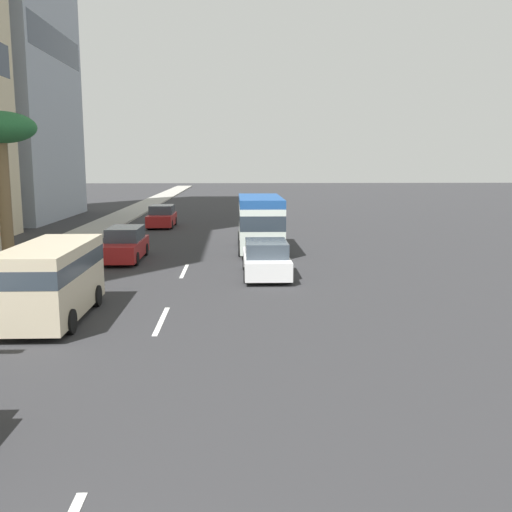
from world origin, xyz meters
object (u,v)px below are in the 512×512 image
at_px(minibus_second, 260,221).
at_px(van_fifth, 52,277).
at_px(car_sixth, 266,259).
at_px(palm_tree, 0,137).
at_px(car_third, 162,217).
at_px(car_fourth, 125,245).
at_px(pedestrian_mid_block, 3,248).

distance_m(minibus_second, van_fifth, 15.51).
height_order(car_sixth, palm_tree, palm_tree).
xyz_separation_m(car_third, car_fourth, (-14.80, -0.01, 0.00)).
xyz_separation_m(van_fifth, palm_tree, (6.75, 3.92, 4.52)).
relative_size(van_fifth, pedestrian_mid_block, 3.24).
relative_size(minibus_second, car_third, 1.51).
bearing_deg(van_fifth, palm_tree, -149.86).
relative_size(car_fourth, car_sixth, 1.02).
relative_size(car_third, car_sixth, 0.95).
bearing_deg(palm_tree, car_third, -12.16).
relative_size(car_fourth, palm_tree, 0.70).
bearing_deg(car_third, minibus_second, 29.92).
relative_size(car_fourth, pedestrian_mid_block, 2.88).
relative_size(van_fifth, car_sixth, 1.15).
relative_size(car_sixth, palm_tree, 0.69).
bearing_deg(minibus_second, car_sixth, 179.50).
distance_m(minibus_second, car_third, 13.80).
xyz_separation_m(minibus_second, car_fourth, (-2.86, 6.86, -0.86)).
distance_m(car_fourth, pedestrian_mid_block, 5.65).
bearing_deg(pedestrian_mid_block, car_third, 48.70).
xyz_separation_m(car_sixth, pedestrian_mid_block, (1.43, 11.63, 0.31)).
bearing_deg(minibus_second, car_fourth, 112.64).
bearing_deg(car_third, van_fifth, -0.38).
distance_m(car_fourth, car_sixth, 8.06).
xyz_separation_m(car_fourth, car_sixth, (-4.34, -6.80, -0.04)).
distance_m(car_sixth, palm_tree, 12.05).
xyz_separation_m(car_fourth, palm_tree, (-4.20, 4.10, 5.09)).
height_order(van_fifth, car_sixth, van_fifth).
distance_m(pedestrian_mid_block, palm_tree, 5.03).
bearing_deg(minibus_second, van_fifth, 152.98).
bearing_deg(palm_tree, minibus_second, -57.24).
relative_size(car_fourth, van_fifth, 0.89).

